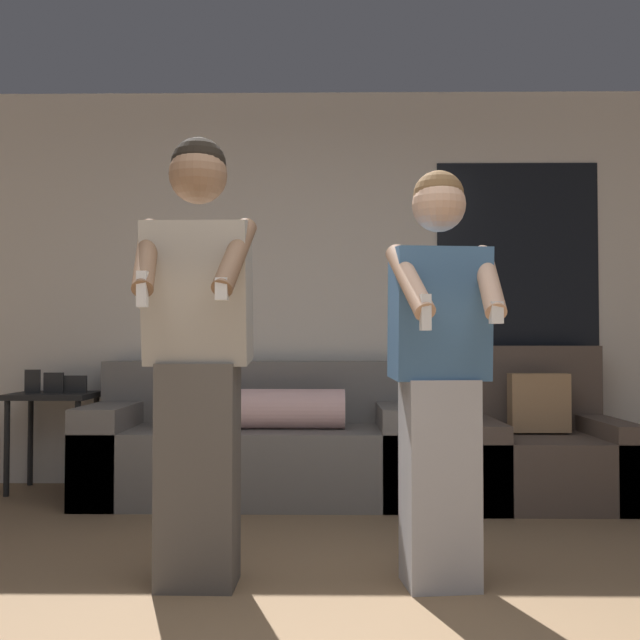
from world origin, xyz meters
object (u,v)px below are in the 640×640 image
at_px(person_left, 199,353).
at_px(side_table, 54,407).
at_px(armchair, 540,450).
at_px(couch, 257,447).
at_px(person_right, 441,371).

bearing_deg(person_left, side_table, 123.88).
xyz_separation_m(side_table, person_left, (1.28, -1.91, 0.38)).
bearing_deg(armchair, side_table, 175.91).
bearing_deg(side_table, couch, -8.05).
relative_size(armchair, person_left, 0.53).
xyz_separation_m(armchair, side_table, (-3.10, 0.22, 0.24)).
bearing_deg(couch, person_left, -92.19).
xyz_separation_m(armchair, person_right, (-0.86, -1.67, 0.55)).
bearing_deg(person_right, side_table, 139.86).
bearing_deg(couch, person_right, -62.24).
xyz_separation_m(person_left, person_right, (0.96, 0.02, -0.07)).
distance_m(armchair, person_left, 2.56).
relative_size(side_table, person_left, 0.44).
bearing_deg(person_left, couch, 87.81).
bearing_deg(person_right, person_left, -178.91).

